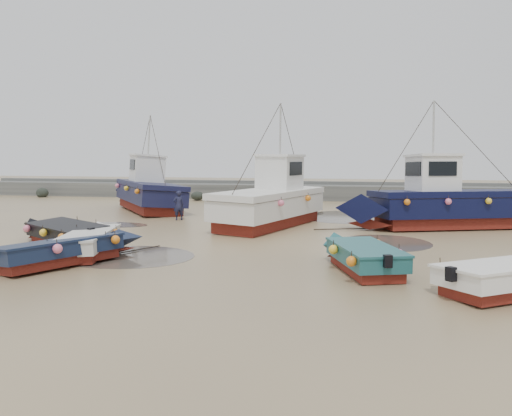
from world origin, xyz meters
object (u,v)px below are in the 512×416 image
at_px(cabin_boat_2, 440,202).
at_px(person, 179,220).
at_px(dinghy_2, 361,252).
at_px(cabin_boat_1, 275,200).
at_px(dinghy_4, 63,230).
at_px(cabin_boat_0, 146,190).
at_px(dinghy_0, 91,239).
at_px(dinghy_1, 68,248).

xyz_separation_m(cabin_boat_2, person, (-13.75, 0.27, -1.31)).
distance_m(dinghy_2, cabin_boat_1, 10.42).
relative_size(dinghy_2, cabin_boat_1, 0.51).
xyz_separation_m(dinghy_4, cabin_boat_0, (-1.88, 12.31, 0.76)).
bearing_deg(cabin_boat_1, dinghy_0, -103.24).
bearing_deg(dinghy_4, person, 17.53).
bearing_deg(person, dinghy_4, 39.57).
bearing_deg(dinghy_4, cabin_boat_0, 40.46).
relative_size(dinghy_4, person, 3.56).
bearing_deg(cabin_boat_2, dinghy_0, 104.98).
relative_size(dinghy_1, dinghy_2, 1.09).
bearing_deg(dinghy_2, dinghy_4, 149.42).
bearing_deg(cabin_boat_0, dinghy_1, -112.18).
bearing_deg(dinghy_4, dinghy_1, -112.98).
bearing_deg(dinghy_0, dinghy_4, 128.50).
height_order(dinghy_1, dinghy_2, same).
xyz_separation_m(dinghy_2, cabin_boat_1, (-4.35, 9.43, 0.76)).
height_order(dinghy_1, dinghy_4, same).
bearing_deg(person, cabin_boat_0, -84.35).
relative_size(dinghy_4, cabin_boat_1, 0.54).
bearing_deg(person, dinghy_0, 55.30).
distance_m(dinghy_0, cabin_boat_1, 10.30).
bearing_deg(person, dinghy_2, 97.79).
distance_m(dinghy_2, dinghy_4, 12.21).
distance_m(cabin_boat_0, cabin_boat_2, 18.25).
height_order(dinghy_0, person, dinghy_0).
distance_m(dinghy_0, dinghy_1, 1.80).
distance_m(dinghy_2, cabin_boat_0, 20.20).
xyz_separation_m(dinghy_4, cabin_boat_2, (15.77, 7.69, 0.77)).
bearing_deg(dinghy_0, dinghy_1, -98.63).
height_order(cabin_boat_0, person, cabin_boat_0).
height_order(dinghy_1, cabin_boat_2, cabin_boat_2).
xyz_separation_m(dinghy_4, cabin_boat_1, (7.62, 7.07, 0.77)).
relative_size(cabin_boat_1, cabin_boat_2, 1.00).
relative_size(dinghy_0, dinghy_1, 1.04).
height_order(dinghy_0, cabin_boat_2, cabin_boat_2).
height_order(dinghy_0, cabin_boat_1, cabin_boat_1).
relative_size(dinghy_1, cabin_boat_1, 0.56).
bearing_deg(cabin_boat_0, dinghy_0, -111.05).
relative_size(dinghy_0, cabin_boat_0, 0.64).
bearing_deg(cabin_boat_1, dinghy_2, -47.03).
relative_size(cabin_boat_1, person, 6.56).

